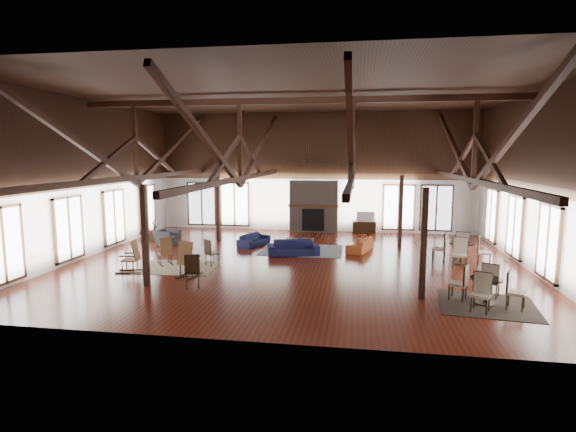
% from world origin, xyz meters
% --- Properties ---
extents(floor, '(16.00, 16.00, 0.00)m').
position_xyz_m(floor, '(0.00, 0.00, 0.00)').
color(floor, '#591F12').
rests_on(floor, ground).
extents(ceiling, '(16.00, 14.00, 0.02)m').
position_xyz_m(ceiling, '(0.00, 0.00, 6.00)').
color(ceiling, black).
rests_on(ceiling, wall_back).
extents(wall_back, '(16.00, 0.02, 6.00)m').
position_xyz_m(wall_back, '(0.00, 7.00, 3.00)').
color(wall_back, silver).
rests_on(wall_back, floor).
extents(wall_front, '(16.00, 0.02, 6.00)m').
position_xyz_m(wall_front, '(0.00, -7.00, 3.00)').
color(wall_front, silver).
rests_on(wall_front, floor).
extents(wall_left, '(0.02, 14.00, 6.00)m').
position_xyz_m(wall_left, '(-8.00, 0.00, 3.00)').
color(wall_left, silver).
rests_on(wall_left, floor).
extents(wall_right, '(0.02, 14.00, 6.00)m').
position_xyz_m(wall_right, '(8.00, 0.00, 3.00)').
color(wall_right, silver).
rests_on(wall_right, floor).
extents(roof_truss, '(15.60, 14.07, 3.14)m').
position_xyz_m(roof_truss, '(0.00, 0.00, 4.03)').
color(roof_truss, black).
rests_on(roof_truss, wall_back).
extents(post_grid, '(8.16, 7.16, 3.05)m').
position_xyz_m(post_grid, '(0.00, 0.00, 1.52)').
color(post_grid, black).
rests_on(post_grid, floor).
extents(fireplace, '(2.50, 0.69, 2.60)m').
position_xyz_m(fireplace, '(0.00, 6.67, 1.29)').
color(fireplace, brown).
rests_on(fireplace, floor).
extents(ceiling_fan, '(1.60, 1.60, 0.75)m').
position_xyz_m(ceiling_fan, '(0.50, -1.00, 3.73)').
color(ceiling_fan, black).
rests_on(ceiling_fan, roof_truss).
extents(sofa_navy_front, '(2.12, 1.26, 0.58)m').
position_xyz_m(sofa_navy_front, '(-0.24, 1.23, 0.29)').
color(sofa_navy_front, '#15153B').
rests_on(sofa_navy_front, floor).
extents(sofa_navy_left, '(1.82, 1.19, 0.49)m').
position_xyz_m(sofa_navy_left, '(-2.20, 2.81, 0.25)').
color(sofa_navy_left, '#171A40').
rests_on(sofa_navy_left, floor).
extents(sofa_orange, '(1.87, 1.13, 0.51)m').
position_xyz_m(sofa_orange, '(2.32, 2.43, 0.25)').
color(sofa_orange, '#A34B1F').
rests_on(sofa_orange, floor).
extents(coffee_table, '(1.18, 0.68, 0.43)m').
position_xyz_m(coffee_table, '(-0.12, 2.34, 0.38)').
color(coffee_table, brown).
rests_on(coffee_table, floor).
extents(vase, '(0.17, 0.17, 0.17)m').
position_xyz_m(vase, '(-0.13, 2.38, 0.52)').
color(vase, '#B2B2B2').
rests_on(vase, coffee_table).
extents(armchair, '(1.10, 1.00, 0.63)m').
position_xyz_m(armchair, '(-6.00, 2.45, 0.32)').
color(armchair, '#272729').
rests_on(armchair, floor).
extents(side_table_lamp, '(0.41, 0.41, 1.05)m').
position_xyz_m(side_table_lamp, '(-6.81, 2.92, 0.40)').
color(side_table_lamp, black).
rests_on(side_table_lamp, floor).
extents(rocking_chair_a, '(0.80, 0.86, 1.00)m').
position_xyz_m(rocking_chair_a, '(-4.51, -1.03, 0.47)').
color(rocking_chair_a, '#905E36').
rests_on(rocking_chair_a, floor).
extents(rocking_chair_b, '(0.62, 0.97, 1.17)m').
position_xyz_m(rocking_chair_b, '(-3.14, -2.42, 0.55)').
color(rocking_chair_b, '#905E36').
rests_on(rocking_chair_b, floor).
extents(rocking_chair_c, '(0.91, 0.58, 1.10)m').
position_xyz_m(rocking_chair_c, '(-5.17, -2.15, 0.52)').
color(rocking_chair_c, '#905E36').
rests_on(rocking_chair_c, floor).
extents(side_chair_a, '(0.56, 0.56, 0.95)m').
position_xyz_m(side_chair_a, '(-2.90, -0.91, 0.55)').
color(side_chair_a, black).
rests_on(side_chair_a, floor).
extents(side_chair_b, '(0.57, 0.57, 1.04)m').
position_xyz_m(side_chair_b, '(-2.54, -3.55, 0.60)').
color(side_chair_b, black).
rests_on(side_chair_b, floor).
extents(cafe_table_near, '(1.89, 1.89, 0.98)m').
position_xyz_m(cafe_table_near, '(5.60, -3.71, 0.49)').
color(cafe_table_near, black).
rests_on(cafe_table_near, floor).
extents(cafe_table_far, '(2.07, 2.07, 1.06)m').
position_xyz_m(cafe_table_far, '(5.93, 0.82, 0.53)').
color(cafe_table_far, black).
rests_on(cafe_table_far, floor).
extents(cup_near, '(0.13, 0.13, 0.09)m').
position_xyz_m(cup_near, '(5.63, -3.76, 0.75)').
color(cup_near, '#B2B2B2').
rests_on(cup_near, cafe_table_near).
extents(cup_far, '(0.14, 0.14, 0.10)m').
position_xyz_m(cup_far, '(5.95, 0.73, 0.82)').
color(cup_far, '#B2B2B2').
rests_on(cup_far, cafe_table_far).
extents(tv_console, '(1.14, 0.43, 0.57)m').
position_xyz_m(tv_console, '(2.54, 6.75, 0.28)').
color(tv_console, black).
rests_on(tv_console, floor).
extents(television, '(0.89, 0.17, 0.51)m').
position_xyz_m(television, '(2.59, 6.75, 0.82)').
color(television, '#B2B2B2').
rests_on(television, tv_console).
extents(rug_tan, '(2.72, 2.21, 0.01)m').
position_xyz_m(rug_tan, '(-3.92, -1.32, 0.01)').
color(rug_tan, tan).
rests_on(rug_tan, floor).
extents(rug_navy, '(3.32, 2.51, 0.01)m').
position_xyz_m(rug_navy, '(-0.03, 2.14, 0.01)').
color(rug_navy, '#162140').
rests_on(rug_navy, floor).
extents(rug_dark, '(2.64, 2.46, 0.01)m').
position_xyz_m(rug_dark, '(5.64, -3.77, 0.01)').
color(rug_dark, black).
rests_on(rug_dark, floor).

